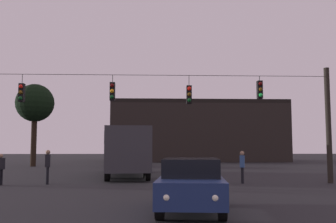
% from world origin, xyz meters
% --- Properties ---
extents(ground_plane, '(168.00, 168.00, 0.00)m').
position_xyz_m(ground_plane, '(0.00, 24.50, 0.00)').
color(ground_plane, black).
rests_on(ground_plane, ground).
extents(overhead_signal_span, '(19.47, 0.44, 6.08)m').
position_xyz_m(overhead_signal_span, '(0.00, 15.63, 3.56)').
color(overhead_signal_span, black).
rests_on(overhead_signal_span, ground).
extents(city_bus, '(3.43, 11.17, 3.00)m').
position_xyz_m(city_bus, '(-1.40, 21.40, 1.87)').
color(city_bus, '#2D2D33').
rests_on(city_bus, ground).
extents(car_near_right, '(2.24, 4.47, 1.52)m').
position_xyz_m(car_near_right, '(1.46, 7.05, 0.80)').
color(car_near_right, navy).
rests_on(car_near_right, ground).
extents(car_far_left, '(2.06, 4.42, 1.52)m').
position_xyz_m(car_far_left, '(-2.78, 33.88, 0.80)').
color(car_far_left, '#2D2D33').
rests_on(car_far_left, ground).
extents(pedestrian_crossing_left, '(0.33, 0.41, 1.66)m').
position_xyz_m(pedestrian_crossing_left, '(4.97, 15.64, 0.94)').
color(pedestrian_crossing_left, black).
rests_on(pedestrian_crossing_left, ground).
extents(pedestrian_crossing_center, '(0.34, 0.42, 1.54)m').
position_xyz_m(pedestrian_crossing_center, '(-7.15, 15.17, 0.86)').
color(pedestrian_crossing_center, black).
rests_on(pedestrian_crossing_center, ground).
extents(pedestrian_crossing_right, '(0.31, 0.40, 1.72)m').
position_xyz_m(pedestrian_crossing_right, '(-4.96, 15.56, 0.98)').
color(pedestrian_crossing_right, black).
rests_on(pedestrian_crossing_right, ground).
extents(corner_building, '(22.81, 10.70, 7.95)m').
position_xyz_m(corner_building, '(6.47, 48.94, 3.97)').
color(corner_building, black).
rests_on(corner_building, ground).
extents(tree_left_silhouette, '(3.74, 3.74, 8.10)m').
position_xyz_m(tree_left_silhouette, '(-11.30, 34.10, 6.13)').
color(tree_left_silhouette, black).
rests_on(tree_left_silhouette, ground).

